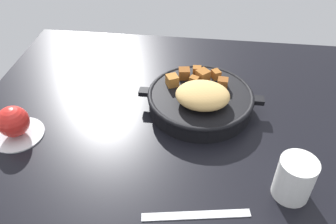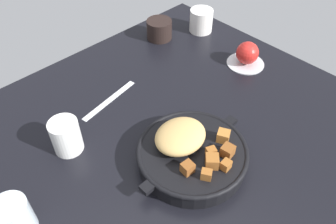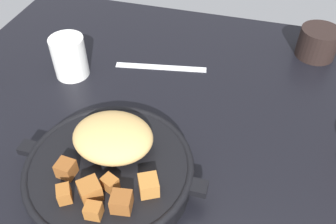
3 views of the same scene
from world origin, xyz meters
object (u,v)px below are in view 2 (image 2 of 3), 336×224
at_px(coffee_mug_dark, 159,29).
at_px(white_creamer_pitcher, 66,136).
at_px(red_apple, 247,53).
at_px(ceramic_mug_white, 201,21).
at_px(cast_iron_skillet, 191,152).
at_px(water_glass_short, 14,218).
at_px(butter_knife, 109,100).

height_order(coffee_mug_dark, white_creamer_pitcher, white_creamer_pitcher).
distance_m(red_apple, coffee_mug_dark, 0.31).
xyz_separation_m(red_apple, ceramic_mug_white, (0.05, 0.23, -0.00)).
bearing_deg(red_apple, cast_iron_skillet, -160.55).
relative_size(coffee_mug_dark, water_glass_short, 1.03).
relative_size(cast_iron_skillet, butter_knife, 1.53).
height_order(white_creamer_pitcher, water_glass_short, white_creamer_pitcher).
distance_m(cast_iron_skillet, white_creamer_pitcher, 0.29).
distance_m(red_apple, water_glass_short, 0.76).
relative_size(cast_iron_skillet, red_apple, 4.31).
distance_m(coffee_mug_dark, white_creamer_pitcher, 0.53).
distance_m(coffee_mug_dark, ceramic_mug_white, 0.15).
xyz_separation_m(butter_knife, water_glass_short, (-0.35, -0.18, 0.04)).
distance_m(butter_knife, water_glass_short, 0.40).
bearing_deg(butter_knife, ceramic_mug_white, -0.89).
xyz_separation_m(red_apple, coffee_mug_dark, (-0.09, 0.30, -0.01)).
relative_size(butter_knife, coffee_mug_dark, 2.30).
bearing_deg(butter_knife, coffee_mug_dark, 13.61).
relative_size(cast_iron_skillet, white_creamer_pitcher, 3.46).
xyz_separation_m(cast_iron_skillet, butter_knife, (-0.01, 0.30, -0.03)).
distance_m(white_creamer_pitcher, water_glass_short, 0.21).
bearing_deg(ceramic_mug_white, coffee_mug_dark, 154.14).
distance_m(cast_iron_skillet, ceramic_mug_white, 0.58).
bearing_deg(cast_iron_skillet, white_creamer_pitcher, 128.37).
distance_m(cast_iron_skillet, coffee_mug_dark, 0.53).
xyz_separation_m(coffee_mug_dark, white_creamer_pitcher, (-0.49, -0.21, 0.01)).
relative_size(white_creamer_pitcher, water_glass_short, 1.05).
bearing_deg(ceramic_mug_white, red_apple, -101.12).
height_order(butter_knife, water_glass_short, water_glass_short).
distance_m(cast_iron_skillet, butter_knife, 0.30).
distance_m(white_creamer_pitcher, ceramic_mug_white, 0.64).
relative_size(cast_iron_skillet, ceramic_mug_white, 3.77).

